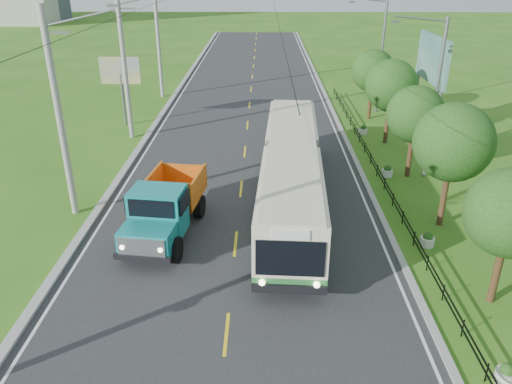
{
  "coord_description": "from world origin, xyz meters",
  "views": [
    {
      "loc": [
        1.2,
        -13.43,
        11.6
      ],
      "look_at": [
        0.9,
        7.5,
        1.9
      ],
      "focal_mm": 35.0,
      "sensor_mm": 36.0,
      "label": 1
    }
  ],
  "objects_px": {
    "tree_fourth": "(415,117)",
    "planter_near": "(427,240)",
    "pole_far": "(159,41)",
    "billboard_right": "(432,66)",
    "planter_mid": "(387,171)",
    "streetlight_far": "(380,53)",
    "bus": "(291,169)",
    "pole_mid": "(125,66)",
    "streetlight_mid": "(433,95)",
    "planter_front": "(506,374)",
    "tree_fifth": "(391,88)",
    "planter_far": "(363,130)",
    "tree_second": "(510,216)",
    "pole_near": "(60,115)",
    "tree_back": "(373,73)",
    "billboard_left": "(121,75)",
    "tree_third": "(453,146)",
    "dump_truck": "(165,205)"
  },
  "relations": [
    {
      "from": "pole_far",
      "to": "billboard_right",
      "type": "height_order",
      "value": "pole_far"
    },
    {
      "from": "pole_mid",
      "to": "streetlight_mid",
      "type": "distance_m",
      "value": 20.16
    },
    {
      "from": "tree_fifth",
      "to": "planter_mid",
      "type": "bearing_deg",
      "value": -101.56
    },
    {
      "from": "streetlight_mid",
      "to": "bus",
      "type": "bearing_deg",
      "value": -153.92
    },
    {
      "from": "bus",
      "to": "pole_near",
      "type": "bearing_deg",
      "value": -171.22
    },
    {
      "from": "streetlight_mid",
      "to": "billboard_left",
      "type": "height_order",
      "value": "streetlight_mid"
    },
    {
      "from": "planter_near",
      "to": "planter_far",
      "type": "height_order",
      "value": "same"
    },
    {
      "from": "tree_second",
      "to": "streetlight_mid",
      "type": "bearing_deg",
      "value": 86.21
    },
    {
      "from": "tree_back",
      "to": "billboard_left",
      "type": "xyz_separation_m",
      "value": [
        -19.36,
        -2.14,
        0.21
      ]
    },
    {
      "from": "planter_far",
      "to": "bus",
      "type": "bearing_deg",
      "value": -116.52
    },
    {
      "from": "tree_fourth",
      "to": "tree_second",
      "type": "bearing_deg",
      "value": -90.0
    },
    {
      "from": "planter_front",
      "to": "planter_near",
      "type": "distance_m",
      "value": 8.0
    },
    {
      "from": "dump_truck",
      "to": "billboard_left",
      "type": "bearing_deg",
      "value": 117.26
    },
    {
      "from": "planter_mid",
      "to": "billboard_left",
      "type": "relative_size",
      "value": 0.13
    },
    {
      "from": "streetlight_mid",
      "to": "bus",
      "type": "xyz_separation_m",
      "value": [
        -7.99,
        -3.91,
        -2.92
      ]
    },
    {
      "from": "planter_far",
      "to": "pole_near",
      "type": "bearing_deg",
      "value": -142.37
    },
    {
      "from": "pole_mid",
      "to": "billboard_right",
      "type": "distance_m",
      "value": 20.59
    },
    {
      "from": "planter_front",
      "to": "billboard_right",
      "type": "height_order",
      "value": "billboard_right"
    },
    {
      "from": "planter_far",
      "to": "planter_mid",
      "type": "bearing_deg",
      "value": -90.0
    },
    {
      "from": "planter_front",
      "to": "billboard_right",
      "type": "relative_size",
      "value": 0.09
    },
    {
      "from": "tree_back",
      "to": "billboard_right",
      "type": "distance_m",
      "value": 6.82
    },
    {
      "from": "pole_far",
      "to": "bus",
      "type": "bearing_deg",
      "value": -64.52
    },
    {
      "from": "pole_mid",
      "to": "tree_third",
      "type": "relative_size",
      "value": 1.67
    },
    {
      "from": "tree_fifth",
      "to": "bus",
      "type": "relative_size",
      "value": 0.34
    },
    {
      "from": "tree_second",
      "to": "planter_far",
      "type": "distance_m",
      "value": 20.16
    },
    {
      "from": "tree_fourth",
      "to": "tree_third",
      "type": "bearing_deg",
      "value": -90.0
    },
    {
      "from": "tree_second",
      "to": "billboard_right",
      "type": "bearing_deg",
      "value": 82.21
    },
    {
      "from": "planter_near",
      "to": "planter_far",
      "type": "distance_m",
      "value": 16.0
    },
    {
      "from": "streetlight_far",
      "to": "bus",
      "type": "distance_m",
      "value": 19.83
    },
    {
      "from": "tree_fourth",
      "to": "streetlight_far",
      "type": "bearing_deg",
      "value": 86.75
    },
    {
      "from": "pole_near",
      "to": "planter_mid",
      "type": "distance_m",
      "value": 18.23
    },
    {
      "from": "tree_third",
      "to": "tree_back",
      "type": "xyz_separation_m",
      "value": [
        -0.0,
        18.0,
        -0.33
      ]
    },
    {
      "from": "tree_fourth",
      "to": "planter_near",
      "type": "relative_size",
      "value": 8.06
    },
    {
      "from": "pole_near",
      "to": "planter_far",
      "type": "distance_m",
      "value": 21.83
    },
    {
      "from": "tree_fourth",
      "to": "streetlight_far",
      "type": "height_order",
      "value": "streetlight_far"
    },
    {
      "from": "streetlight_far",
      "to": "dump_truck",
      "type": "xyz_separation_m",
      "value": [
        -13.89,
        -21.14,
        -3.37
      ]
    },
    {
      "from": "bus",
      "to": "tree_second",
      "type": "bearing_deg",
      "value": -44.76
    },
    {
      "from": "billboard_left",
      "to": "bus",
      "type": "distance_m",
      "value": 18.57
    },
    {
      "from": "tree_third",
      "to": "bus",
      "type": "height_order",
      "value": "tree_third"
    },
    {
      "from": "planter_far",
      "to": "tree_third",
      "type": "bearing_deg",
      "value": -84.82
    },
    {
      "from": "billboard_left",
      "to": "tree_third",
      "type": "bearing_deg",
      "value": -39.33
    },
    {
      "from": "streetlight_mid",
      "to": "streetlight_far",
      "type": "distance_m",
      "value": 14.0
    },
    {
      "from": "planter_far",
      "to": "bus",
      "type": "xyz_separation_m",
      "value": [
        -5.94,
        -11.91,
        1.7
      ]
    },
    {
      "from": "tree_second",
      "to": "billboard_right",
      "type": "distance_m",
      "value": 18.12
    },
    {
      "from": "pole_mid",
      "to": "dump_truck",
      "type": "height_order",
      "value": "pole_mid"
    },
    {
      "from": "tree_third",
      "to": "billboard_left",
      "type": "distance_m",
      "value": 25.02
    },
    {
      "from": "planter_near",
      "to": "planter_mid",
      "type": "xyz_separation_m",
      "value": [
        0.0,
        8.0,
        0.0
      ]
    },
    {
      "from": "pole_near",
      "to": "tree_third",
      "type": "bearing_deg",
      "value": -2.71
    },
    {
      "from": "planter_mid",
      "to": "billboard_left",
      "type": "bearing_deg",
      "value": 151.08
    },
    {
      "from": "planter_mid",
      "to": "streetlight_far",
      "type": "bearing_deg",
      "value": 81.7
    }
  ]
}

